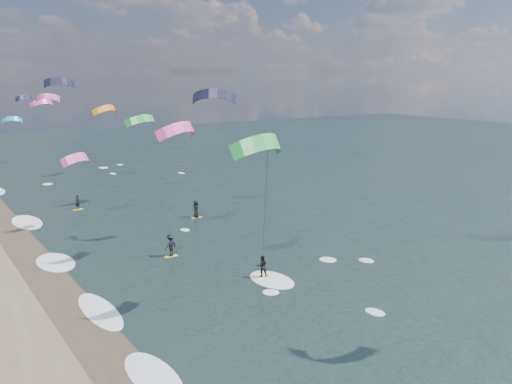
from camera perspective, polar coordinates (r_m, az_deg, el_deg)
ground at (r=30.76m, az=14.32°, el=-16.68°), size 260.00×260.00×0.00m
wet_sand_strip at (r=32.68m, az=-15.06°, el=-14.92°), size 3.00×240.00×0.00m
kitesurfer_near_b at (r=34.98m, az=1.25°, el=0.04°), size 6.96×8.46×11.90m
far_kitesurfers at (r=52.41m, az=-9.07°, el=-3.30°), size 10.36×20.92×1.86m
bg_kite_field at (r=73.81m, az=-16.76°, el=8.10°), size 15.40×73.87×7.88m
shoreline_surf at (r=37.13m, az=-15.54°, el=-11.59°), size 2.40×79.40×0.11m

